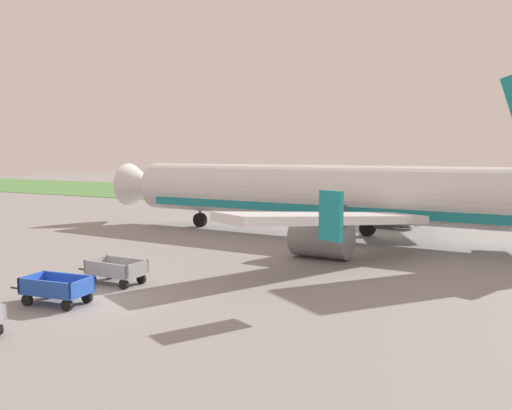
{
  "coord_description": "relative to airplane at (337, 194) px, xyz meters",
  "views": [
    {
      "loc": [
        15.22,
        -14.27,
        5.73
      ],
      "look_at": [
        0.76,
        12.08,
        2.8
      ],
      "focal_mm": 36.48,
      "sensor_mm": 36.0,
      "label": 1
    }
  ],
  "objects": [
    {
      "name": "baggage_cart_third_in_row",
      "position": [
        -4.27,
        -16.51,
        -2.45
      ],
      "size": [
        3.56,
        1.43,
        1.07
      ],
      "color": "gray",
      "rests_on": "ground"
    },
    {
      "name": "grass_strip",
      "position": [
        -3.15,
        31.43,
        -3.02
      ],
      "size": [
        220.0,
        28.0,
        0.06
      ],
      "primitive_type": "cube",
      "color": "#518442",
      "rests_on": "ground"
    },
    {
      "name": "airplane",
      "position": [
        0.0,
        0.0,
        0.0
      ],
      "size": [
        37.6,
        30.28,
        11.34
      ],
      "color": "silver",
      "rests_on": "ground"
    },
    {
      "name": "baggage_cart_second_in_row",
      "position": [
        -3.99,
        -19.97,
        -2.45
      ],
      "size": [
        3.62,
        1.74,
        1.07
      ],
      "color": "#234CB2",
      "rests_on": "ground"
    },
    {
      "name": "ground_plane",
      "position": [
        -3.15,
        -19.1,
        -3.05
      ],
      "size": [
        220.0,
        220.0,
        0.0
      ],
      "primitive_type": "plane",
      "color": "gray"
    }
  ]
}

